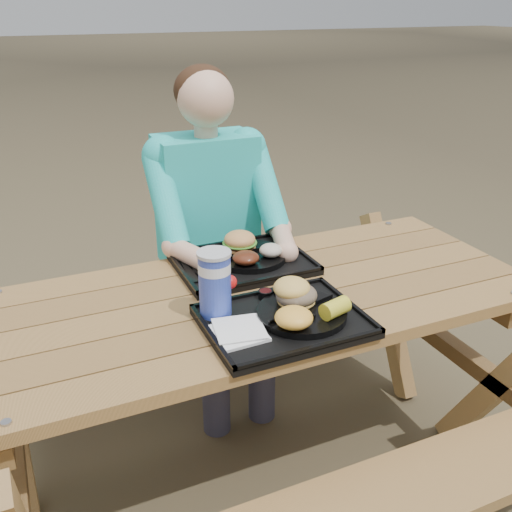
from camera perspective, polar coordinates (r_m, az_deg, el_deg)
name	(u,v)px	position (r m, az deg, el deg)	size (l,w,h in m)	color
ground	(256,471)	(2.27, 0.00, -20.74)	(60.00, 60.00, 0.00)	#999999
picnic_table	(256,389)	(2.02, 0.00, -13.19)	(1.80, 1.49, 0.75)	#999999
tray_near	(284,322)	(1.64, 2.77, -6.64)	(0.45, 0.35, 0.02)	black
tray_far	(243,264)	(1.99, -1.34, -0.78)	(0.45, 0.35, 0.02)	black
plate_near	(302,313)	(1.65, 4.59, -5.71)	(0.26, 0.26, 0.02)	black
plate_far	(249,256)	(2.00, -0.66, 0.00)	(0.26, 0.26, 0.02)	black
napkin_stack	(237,332)	(1.56, -1.88, -7.64)	(0.14, 0.14, 0.02)	white
soda_cup	(215,285)	(1.62, -4.13, -2.91)	(0.09, 0.09, 0.19)	#152DA2
condiment_bbq	(266,294)	(1.74, 0.96, -3.86)	(0.04, 0.04, 0.03)	black
condiment_mustard	(280,293)	(1.74, 2.46, -3.76)	(0.05, 0.05, 0.03)	gold
sandwich	(297,284)	(1.66, 4.10, -2.85)	(0.11, 0.11, 0.12)	#F3BE55
mac_cheese	(294,318)	(1.55, 3.81, -6.17)	(0.11, 0.11, 0.05)	yellow
corn_cob	(335,308)	(1.61, 7.92, -5.18)	(0.08, 0.08, 0.05)	yellow
cutlery_far	(195,268)	(1.93, -6.07, -1.23)	(0.03, 0.18, 0.01)	black
burger	(240,236)	(2.01, -1.65, 2.04)	(0.11, 0.11, 0.10)	#DA914D
baked_beans	(246,258)	(1.91, -1.03, -0.17)	(0.09, 0.09, 0.04)	#562211
potato_salad	(271,250)	(1.97, 1.49, 0.58)	(0.08, 0.08, 0.04)	beige
diner	(210,254)	(2.36, -4.58, 0.17)	(0.48, 0.84, 1.28)	#16739E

